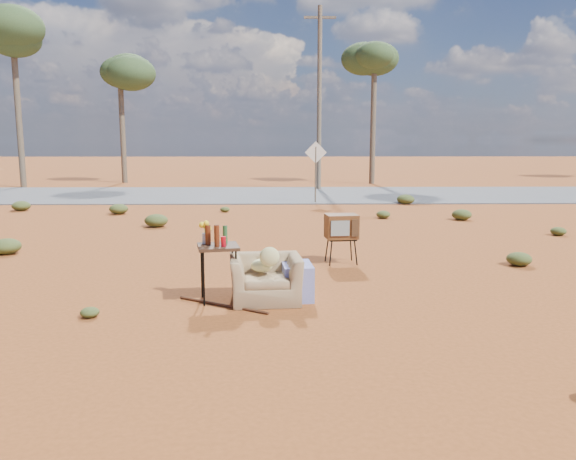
{
  "coord_description": "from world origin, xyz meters",
  "views": [
    {
      "loc": [
        0.19,
        -7.97,
        2.22
      ],
      "look_at": [
        0.34,
        0.91,
        0.8
      ],
      "focal_mm": 35.0,
      "sensor_mm": 36.0,
      "label": 1
    }
  ],
  "objects": [
    {
      "name": "utility_pole_center",
      "position": [
        2.0,
        17.5,
        4.15
      ],
      "size": [
        1.4,
        0.2,
        8.0
      ],
      "color": "brown",
      "rests_on": "ground"
    },
    {
      "name": "ground",
      "position": [
        0.0,
        0.0,
        0.0
      ],
      "size": [
        140.0,
        140.0,
        0.0
      ],
      "primitive_type": "plane",
      "color": "brown",
      "rests_on": "ground"
    },
    {
      "name": "side_table",
      "position": [
        -0.69,
        -0.32,
        0.82
      ],
      "size": [
        0.64,
        0.64,
        1.1
      ],
      "rotation": [
        0.0,
        0.0,
        0.19
      ],
      "color": "#3B2215",
      "rests_on": "ground"
    },
    {
      "name": "eucalyptus_center",
      "position": [
        5.0,
        21.0,
        6.43
      ],
      "size": [
        3.2,
        3.2,
        7.6
      ],
      "color": "brown",
      "rests_on": "ground"
    },
    {
      "name": "eucalyptus_left",
      "position": [
        -12.0,
        19.0,
        6.92
      ],
      "size": [
        3.2,
        3.2,
        8.1
      ],
      "color": "brown",
      "rests_on": "ground"
    },
    {
      "name": "scrub_patch",
      "position": [
        -0.82,
        4.41,
        0.14
      ],
      "size": [
        17.49,
        8.07,
        0.33
      ],
      "color": "#465324",
      "rests_on": "ground"
    },
    {
      "name": "armchair",
      "position": [
        0.09,
        -0.34,
        0.4
      ],
      "size": [
        1.19,
        0.83,
        0.86
      ],
      "rotation": [
        0.0,
        0.0,
        0.09
      ],
      "color": "#8E714D",
      "rests_on": "ground"
    },
    {
      "name": "eucalyptus_near_left",
      "position": [
        -8.0,
        22.0,
        5.45
      ],
      "size": [
        3.2,
        3.2,
        6.6
      ],
      "color": "brown",
      "rests_on": "ground"
    },
    {
      "name": "rusty_bar",
      "position": [
        -0.58,
        -0.63,
        0.02
      ],
      "size": [
        1.28,
        0.81,
        0.04
      ],
      "primitive_type": "cylinder",
      "rotation": [
        0.0,
        1.57,
        -0.55
      ],
      "color": "#502A15",
      "rests_on": "ground"
    },
    {
      "name": "road_sign",
      "position": [
        1.5,
        12.0,
        1.5
      ],
      "size": [
        0.78,
        0.06,
        2.19
      ],
      "color": "brown",
      "rests_on": "ground"
    },
    {
      "name": "tv_unit",
      "position": [
        1.33,
        2.04,
        0.67
      ],
      "size": [
        0.61,
        0.52,
        0.9
      ],
      "rotation": [
        0.0,
        0.0,
        0.12
      ],
      "color": "black",
      "rests_on": "ground"
    },
    {
      "name": "highway",
      "position": [
        0.0,
        15.0,
        0.02
      ],
      "size": [
        140.0,
        7.0,
        0.04
      ],
      "primitive_type": "cube",
      "color": "#565659",
      "rests_on": "ground"
    }
  ]
}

